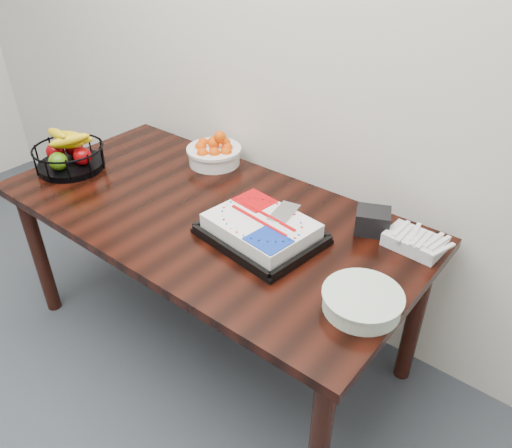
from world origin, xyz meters
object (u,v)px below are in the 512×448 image
Objects in this scene: fruit_basket at (69,155)px; plate_stack at (362,301)px; cake_tray at (261,229)px; tangerine_bowl at (214,150)px; napkin_box at (373,221)px; table at (208,227)px.

fruit_basket reaches higher than plate_stack.
cake_tray is 1.06m from fruit_basket.
tangerine_bowl reaches higher than cake_tray.
napkin_box is (0.30, 0.30, 0.00)m from cake_tray.
cake_tray is at bearing -3.68° from table.
cake_tray reaches higher than table.
tangerine_bowl is at bearing 156.41° from plate_stack.
table is 14.11× the size of napkin_box.
table is 5.55× the size of fruit_basket.
napkin_box is (-0.18, 0.41, 0.01)m from plate_stack.
fruit_basket is 1.27× the size of plate_stack.
tangerine_bowl reaches higher than plate_stack.
cake_tray is at bearing -134.96° from napkin_box.
tangerine_bowl is 0.80× the size of fruit_basket.
napkin_box reaches higher than plate_stack.
napkin_box is at bearing 45.04° from cake_tray.
tangerine_bowl is 0.87m from napkin_box.
tangerine_bowl is at bearing 43.25° from fruit_basket.
tangerine_bowl is 0.68m from fruit_basket.
fruit_basket is 1.42m from napkin_box.
cake_tray is 1.81× the size of tangerine_bowl.
tangerine_bowl is 1.14m from plate_stack.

